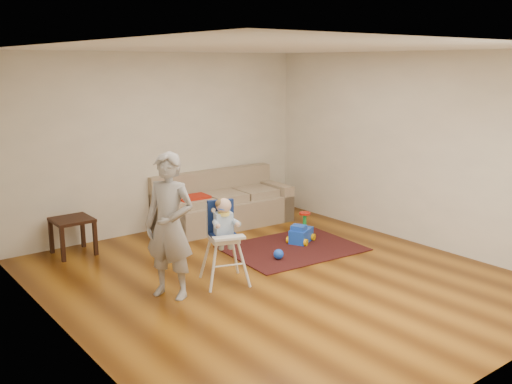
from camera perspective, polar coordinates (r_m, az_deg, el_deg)
ground at (r=6.95m, az=2.05°, el=-8.65°), size 5.50×5.50×0.00m
room_envelope at (r=6.91m, az=-0.64°, el=7.27°), size 5.04×5.52×2.72m
sofa at (r=9.04m, az=-3.35°, el=-0.76°), size 2.24×1.02×0.84m
side_table at (r=8.11m, az=-17.83°, el=-4.23°), size 0.50×0.50×0.50m
area_rug at (r=8.03m, az=3.66°, el=-5.63°), size 1.89×1.48×0.01m
ride_on_toy at (r=8.23m, az=4.55°, el=-3.61°), size 0.45×0.40×0.41m
toy_ball at (r=7.54m, az=2.27°, el=-6.23°), size 0.14×0.14×0.14m
high_chair at (r=6.68m, az=-3.22°, el=-5.03°), size 0.61×0.61×1.03m
adult at (r=6.27m, az=-8.64°, el=-3.40°), size 0.63×0.70×1.62m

